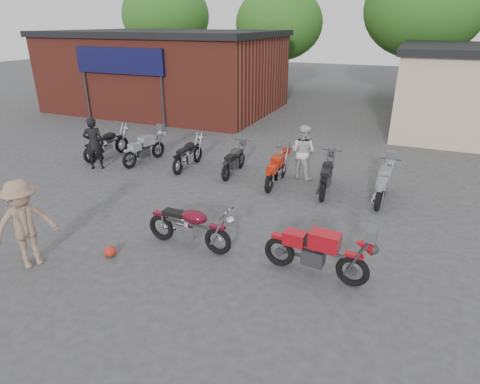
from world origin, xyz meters
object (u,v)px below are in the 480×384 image
at_px(vintage_motorcycle, 190,224).
at_px(row_bike_6, 384,182).
at_px(person_light, 303,152).
at_px(person_tan, 25,224).
at_px(row_bike_1, 145,147).
at_px(sportbike, 318,250).
at_px(row_bike_5, 327,173).
at_px(row_bike_4, 277,168).
at_px(row_bike_2, 188,153).
at_px(person_dark, 94,143).
at_px(helmet, 110,252).
at_px(row_bike_0, 107,142).
at_px(row_bike_3, 234,159).

bearing_deg(vintage_motorcycle, row_bike_6, 51.52).
height_order(person_light, person_tan, person_tan).
xyz_separation_m(row_bike_1, row_bike_6, (8.19, -0.18, -0.01)).
bearing_deg(sportbike, row_bike_6, 83.18).
height_order(row_bike_5, row_bike_6, row_bike_5).
relative_size(sportbike, row_bike_4, 1.11).
bearing_deg(person_tan, row_bike_2, 26.19).
xyz_separation_m(sportbike, person_dark, (-8.50, 3.34, 0.30)).
height_order(helmet, row_bike_0, row_bike_0).
bearing_deg(row_bike_5, row_bike_2, 82.29).
distance_m(person_tan, row_bike_3, 6.89).
relative_size(helmet, row_bike_2, 0.13).
height_order(vintage_motorcycle, row_bike_0, vintage_motorcycle).
height_order(row_bike_3, row_bike_6, row_bike_6).
xyz_separation_m(row_bike_0, row_bike_6, (9.83, -0.13, -0.03)).
height_order(row_bike_2, row_bike_6, row_bike_6).
relative_size(vintage_motorcycle, row_bike_5, 1.02).
bearing_deg(person_dark, row_bike_2, 170.80).
relative_size(sportbike, row_bike_1, 1.06).
distance_m(sportbike, person_light, 5.56).
relative_size(person_light, row_bike_1, 0.89).
bearing_deg(row_bike_6, person_dark, 99.80).
xyz_separation_m(person_light, row_bike_3, (-2.18, -0.55, -0.34)).
distance_m(row_bike_2, row_bike_3, 1.70).
distance_m(row_bike_5, row_bike_6, 1.62).
relative_size(person_dark, row_bike_5, 0.90).
height_order(row_bike_0, row_bike_4, row_bike_0).
distance_m(person_dark, row_bike_0, 1.27).
bearing_deg(row_bike_3, sportbike, -143.23).
bearing_deg(row_bike_6, row_bike_0, 92.85).
distance_m(helmet, row_bike_5, 6.52).
bearing_deg(row_bike_6, row_bike_1, 92.35).
bearing_deg(row_bike_6, sportbike, 172.23).
bearing_deg(person_tan, row_bike_3, 11.89).
bearing_deg(row_bike_3, person_tan, 163.33).
bearing_deg(row_bike_3, row_bike_2, 90.03).
bearing_deg(sportbike, row_bike_2, 144.73).
height_order(person_tan, row_bike_6, person_tan).
bearing_deg(row_bike_3, helmet, 173.54).
relative_size(vintage_motorcycle, row_bike_3, 1.11).
distance_m(person_tan, row_bike_0, 7.28).
distance_m(row_bike_1, row_bike_5, 6.58).
height_order(sportbike, row_bike_5, sportbike).
xyz_separation_m(person_light, person_tan, (-3.84, -7.22, 0.08)).
height_order(helmet, row_bike_6, row_bike_6).
height_order(person_tan, row_bike_3, person_tan).
height_order(row_bike_2, row_bike_3, row_bike_2).
relative_size(person_tan, row_bike_5, 0.95).
relative_size(vintage_motorcycle, row_bike_1, 1.04).
relative_size(helmet, row_bike_4, 0.14).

